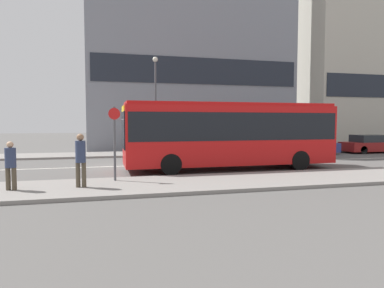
# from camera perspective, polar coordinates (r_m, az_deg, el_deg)

# --- Properties ---
(ground_plane) EXTENTS (120.00, 120.00, 0.00)m
(ground_plane) POSITION_cam_1_polar(r_m,az_deg,el_deg) (18.71, -11.86, -3.65)
(ground_plane) COLOR #595654
(sidewalk_near) EXTENTS (44.00, 3.50, 0.13)m
(sidewalk_near) POSITION_cam_1_polar(r_m,az_deg,el_deg) (12.53, -10.57, -6.95)
(sidewalk_near) COLOR gray
(sidewalk_near) RESTS_ON ground_plane
(sidewalk_far) EXTENTS (44.00, 3.50, 0.13)m
(sidewalk_far) POSITION_cam_1_polar(r_m,az_deg,el_deg) (24.91, -12.50, -1.70)
(sidewalk_far) COLOR gray
(sidewalk_far) RESTS_ON ground_plane
(lane_centerline) EXTENTS (41.80, 0.16, 0.01)m
(lane_centerline) POSITION_cam_1_polar(r_m,az_deg,el_deg) (18.71, -11.86, -3.64)
(lane_centerline) COLOR silver
(lane_centerline) RESTS_ON ground_plane
(apartment_block_left_tower) EXTENTS (18.45, 4.08, 24.22)m
(apartment_block_left_tower) POSITION_cam_1_polar(r_m,az_deg,el_deg) (32.55, 0.26, 21.09)
(apartment_block_left_tower) COLOR gray
(apartment_block_left_tower) RESTS_ON ground_plane
(apartment_block_right_tower) EXTENTS (14.62, 6.20, 21.30)m
(apartment_block_right_tower) POSITION_cam_1_polar(r_m,az_deg,el_deg) (42.15, 27.16, 14.61)
(apartment_block_right_tower) COLOR #B7B2A3
(apartment_block_right_tower) RESTS_ON ground_plane
(city_bus) EXTENTS (10.45, 2.62, 3.29)m
(city_bus) POSITION_cam_1_polar(r_m,az_deg,el_deg) (17.17, 6.29, 2.09)
(city_bus) COLOR red
(city_bus) RESTS_ON ground_plane
(parked_car_0) EXTENTS (4.32, 1.72, 1.35)m
(parked_car_0) POSITION_cam_1_polar(r_m,az_deg,el_deg) (26.41, 18.72, -0.26)
(parked_car_0) COLOR navy
(parked_car_0) RESTS_ON ground_plane
(parked_car_1) EXTENTS (4.57, 1.84, 1.38)m
(parked_car_1) POSITION_cam_1_polar(r_m,az_deg,el_deg) (29.78, 27.64, -0.04)
(parked_car_1) COLOR maroon
(parked_car_1) RESTS_ON ground_plane
(pedestrian_near_stop) EXTENTS (0.34, 0.34, 1.60)m
(pedestrian_near_stop) POSITION_cam_1_polar(r_m,az_deg,el_deg) (12.66, -27.99, -2.78)
(pedestrian_near_stop) COLOR #4C4233
(pedestrian_near_stop) RESTS_ON sidewalk_near
(pedestrian_down_pavement) EXTENTS (0.35, 0.34, 1.84)m
(pedestrian_down_pavement) POSITION_cam_1_polar(r_m,az_deg,el_deg) (12.27, -18.08, -2.02)
(pedestrian_down_pavement) COLOR #4C4233
(pedestrian_down_pavement) RESTS_ON sidewalk_near
(bus_stop_sign) EXTENTS (0.44, 0.12, 2.82)m
(bus_stop_sign) POSITION_cam_1_polar(r_m,az_deg,el_deg) (13.29, -12.78, 1.03)
(bus_stop_sign) COLOR #4C4C51
(bus_stop_sign) RESTS_ON sidewalk_near
(street_lamp) EXTENTS (0.36, 0.36, 6.75)m
(street_lamp) POSITION_cam_1_polar(r_m,az_deg,el_deg) (24.22, -6.11, 8.15)
(street_lamp) COLOR #4C4C51
(street_lamp) RESTS_ON sidewalk_far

